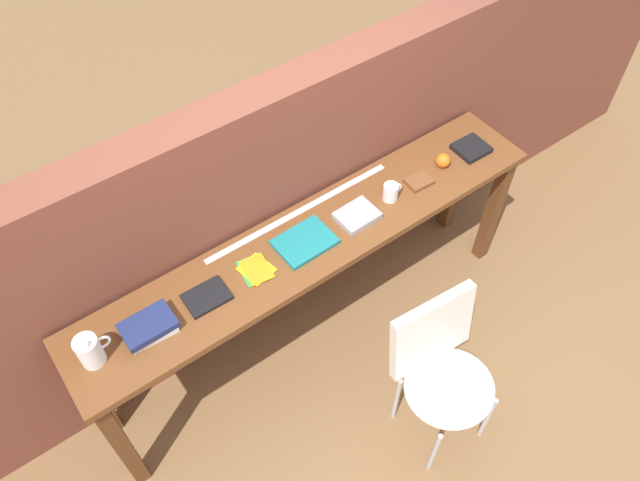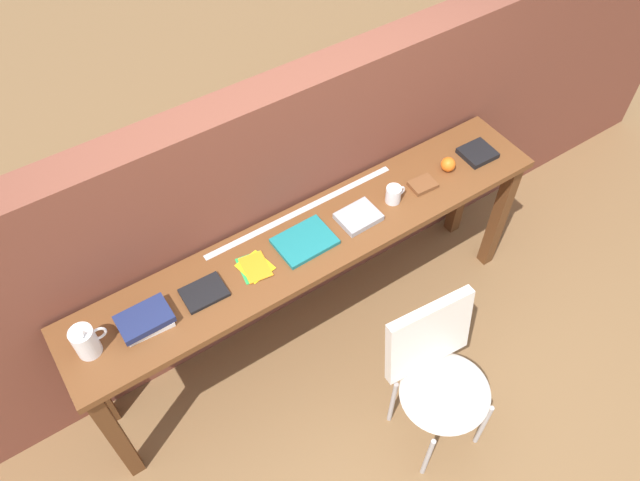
# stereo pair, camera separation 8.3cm
# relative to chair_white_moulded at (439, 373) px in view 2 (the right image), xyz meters

# --- Properties ---
(ground_plane) EXTENTS (40.00, 40.00, 0.00)m
(ground_plane) POSITION_rel_chair_white_moulded_xyz_m (-0.19, 0.47, -0.53)
(ground_plane) COLOR brown
(brick_wall_back) EXTENTS (6.00, 0.20, 1.54)m
(brick_wall_back) POSITION_rel_chair_white_moulded_xyz_m (-0.19, 1.11, 0.24)
(brick_wall_back) COLOR brown
(brick_wall_back) RESTS_ON ground
(sideboard) EXTENTS (2.50, 0.44, 0.88)m
(sideboard) POSITION_rel_chair_white_moulded_xyz_m (-0.19, 0.77, 0.21)
(sideboard) COLOR brown
(sideboard) RESTS_ON ground
(chair_white_moulded) EXTENTS (0.48, 0.49, 0.89)m
(chair_white_moulded) POSITION_rel_chair_white_moulded_xyz_m (0.00, 0.00, 0.00)
(chair_white_moulded) COLOR silver
(chair_white_moulded) RESTS_ON ground
(pitcher_white) EXTENTS (0.14, 0.10, 0.18)m
(pitcher_white) POSITION_rel_chair_white_moulded_xyz_m (-1.29, 0.77, 0.43)
(pitcher_white) COLOR white
(pitcher_white) RESTS_ON sideboard
(book_stack_leftmost) EXTENTS (0.23, 0.15, 0.06)m
(book_stack_leftmost) POSITION_rel_chair_white_moulded_xyz_m (-1.05, 0.76, 0.39)
(book_stack_leftmost) COLOR white
(book_stack_leftmost) RESTS_ON sideboard
(magazine_cycling) EXTENTS (0.20, 0.15, 0.02)m
(magazine_cycling) POSITION_rel_chair_white_moulded_xyz_m (-0.77, 0.77, 0.36)
(magazine_cycling) COLOR black
(magazine_cycling) RESTS_ON sideboard
(pamphlet_pile_colourful) EXTENTS (0.16, 0.18, 0.01)m
(pamphlet_pile_colourful) POSITION_rel_chair_white_moulded_xyz_m (-0.52, 0.77, 0.36)
(pamphlet_pile_colourful) COLOR green
(pamphlet_pile_colourful) RESTS_ON sideboard
(book_open_centre) EXTENTS (0.28, 0.21, 0.02)m
(book_open_centre) POSITION_rel_chair_white_moulded_xyz_m (-0.25, 0.76, 0.36)
(book_open_centre) COLOR #19757A
(book_open_centre) RESTS_ON sideboard
(book_grey_hardcover) EXTENTS (0.20, 0.16, 0.03)m
(book_grey_hardcover) POSITION_rel_chair_white_moulded_xyz_m (0.05, 0.74, 0.37)
(book_grey_hardcover) COLOR #9E9EA3
(book_grey_hardcover) RESTS_ON sideboard
(mug) EXTENTS (0.11, 0.08, 0.09)m
(mug) POSITION_rel_chair_white_moulded_xyz_m (0.27, 0.75, 0.40)
(mug) COLOR white
(mug) RESTS_ON sideboard
(leather_journal_brown) EXTENTS (0.14, 0.11, 0.02)m
(leather_journal_brown) POSITION_rel_chair_white_moulded_xyz_m (0.45, 0.74, 0.37)
(leather_journal_brown) COLOR brown
(leather_journal_brown) RESTS_ON sideboard
(sports_ball_small) EXTENTS (0.08, 0.08, 0.08)m
(sports_ball_small) POSITION_rel_chair_white_moulded_xyz_m (0.64, 0.76, 0.39)
(sports_ball_small) COLOR orange
(sports_ball_small) RESTS_ON sideboard
(book_repair_rightmost) EXTENTS (0.17, 0.16, 0.03)m
(book_repair_rightmost) POSITION_rel_chair_white_moulded_xyz_m (0.84, 0.76, 0.37)
(book_repair_rightmost) COLOR black
(book_repair_rightmost) RESTS_ON sideboard
(ruler_metal_back_edge) EXTENTS (1.06, 0.03, 0.00)m
(ruler_metal_back_edge) POSITION_rel_chair_white_moulded_xyz_m (-0.15, 0.94, 0.35)
(ruler_metal_back_edge) COLOR silver
(ruler_metal_back_edge) RESTS_ON sideboard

